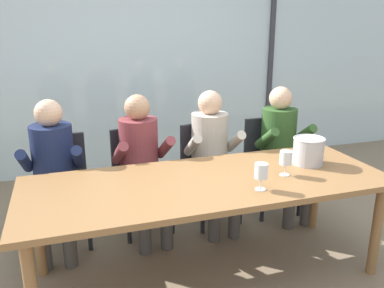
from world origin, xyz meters
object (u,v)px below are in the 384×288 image
(ice_bucket_primary, at_px, (308,151))
(person_navy_polo, at_px, (53,167))
(chair_near_curtain, at_px, (61,181))
(person_maroon_top, at_px, (142,158))
(chair_center, at_px, (207,165))
(dining_table, at_px, (208,189))
(person_beige_jumper, at_px, (212,151))
(wine_glass_by_left_taster, at_px, (286,159))
(chair_right_of_center, at_px, (269,157))
(wine_glass_near_bucket, at_px, (261,171))
(person_olive_shirt, at_px, (282,143))
(chair_left_of_center, at_px, (139,171))

(ice_bucket_primary, bearing_deg, person_navy_polo, 159.82)
(chair_near_curtain, bearing_deg, person_maroon_top, -10.18)
(chair_center, height_order, ice_bucket_primary, ice_bucket_primary)
(dining_table, distance_m, person_beige_jumper, 0.80)
(person_maroon_top, distance_m, wine_glass_by_left_taster, 1.18)
(chair_right_of_center, xyz_separation_m, wine_glass_near_bucket, (-0.69, -1.13, 0.35))
(person_beige_jumper, bearing_deg, dining_table, -111.11)
(person_beige_jumper, height_order, ice_bucket_primary, person_beige_jumper)
(person_maroon_top, distance_m, person_olive_shirt, 1.30)
(chair_left_of_center, distance_m, person_olive_shirt, 1.32)
(person_navy_polo, distance_m, person_beige_jumper, 1.31)
(chair_center, xyz_separation_m, chair_right_of_center, (0.63, 0.01, 0.00))
(chair_center, bearing_deg, person_navy_polo, 177.50)
(person_maroon_top, height_order, wine_glass_near_bucket, person_maroon_top)
(person_maroon_top, height_order, wine_glass_by_left_taster, person_maroon_top)
(person_navy_polo, xyz_separation_m, wine_glass_by_left_taster, (1.53, -0.82, 0.17))
(wine_glass_near_bucket, bearing_deg, chair_left_of_center, 116.15)
(person_beige_jumper, distance_m, person_olive_shirt, 0.69)
(chair_center, bearing_deg, ice_bucket_primary, -65.73)
(chair_left_of_center, distance_m, ice_bucket_primary, 1.43)
(person_beige_jumper, bearing_deg, wine_glass_by_left_taster, -72.90)
(chair_near_curtain, xyz_separation_m, person_olive_shirt, (1.95, -0.14, 0.17))
(chair_near_curtain, relative_size, person_maroon_top, 0.73)
(person_maroon_top, bearing_deg, dining_table, -72.44)
(dining_table, xyz_separation_m, ice_bucket_primary, (0.81, 0.07, 0.17))
(chair_left_of_center, relative_size, person_olive_shirt, 0.73)
(dining_table, bearing_deg, wine_glass_near_bucket, -44.77)
(dining_table, distance_m, chair_near_curtain, 1.30)
(wine_glass_by_left_taster, bearing_deg, person_maroon_top, 135.87)
(chair_left_of_center, height_order, wine_glass_by_left_taster, wine_glass_by_left_taster)
(chair_near_curtain, height_order, wine_glass_by_left_taster, wine_glass_by_left_taster)
(wine_glass_by_left_taster, bearing_deg, person_beige_jumper, 105.28)
(dining_table, height_order, chair_center, chair_center)
(chair_right_of_center, distance_m, person_beige_jumper, 0.67)
(person_navy_polo, bearing_deg, dining_table, -32.70)
(person_maroon_top, bearing_deg, wine_glass_near_bucket, -65.45)
(dining_table, xyz_separation_m, person_maroon_top, (-0.31, 0.73, 0.02))
(chair_right_of_center, bearing_deg, dining_table, -136.04)
(chair_center, distance_m, wine_glass_by_left_taster, 1.03)
(person_beige_jumper, bearing_deg, person_olive_shirt, 1.82)
(dining_table, xyz_separation_m, chair_right_of_center, (0.94, 0.87, -0.16))
(chair_left_of_center, bearing_deg, person_navy_polo, -174.00)
(chair_near_curtain, bearing_deg, wine_glass_near_bucket, -41.06)
(chair_right_of_center, height_order, person_maroon_top, person_maroon_top)
(chair_near_curtain, distance_m, person_maroon_top, 0.68)
(person_navy_polo, height_order, person_olive_shirt, same)
(person_navy_polo, bearing_deg, wine_glass_near_bucket, -34.59)
(person_olive_shirt, xyz_separation_m, ice_bucket_primary, (-0.18, -0.67, 0.15))
(person_navy_polo, xyz_separation_m, wine_glass_near_bucket, (1.25, -0.99, 0.17))
(dining_table, distance_m, chair_right_of_center, 1.29)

